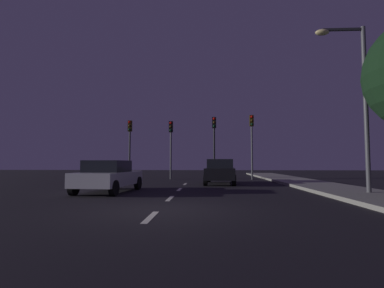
{
  "coord_description": "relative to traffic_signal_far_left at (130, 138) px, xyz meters",
  "views": [
    {
      "loc": [
        1.37,
        -8.46,
        1.31
      ],
      "look_at": [
        0.27,
        13.56,
        2.73
      ],
      "focal_mm": 27.84,
      "sensor_mm": 36.0,
      "label": 1
    }
  ],
  "objects": [
    {
      "name": "ground_plane",
      "position": [
        4.94,
        -8.52,
        -3.37
      ],
      "size": [
        80.0,
        80.0,
        0.0
      ],
      "primitive_type": "plane",
      "color": "black"
    },
    {
      "name": "sidewalk_curb_right",
      "position": [
        12.44,
        -8.52,
        -3.3
      ],
      "size": [
        3.0,
        40.0,
        0.15
      ],
      "primitive_type": "cube",
      "color": "gray",
      "rests_on": "ground_plane"
    },
    {
      "name": "lane_stripe_nearest",
      "position": [
        4.94,
        -16.72,
        -3.37
      ],
      "size": [
        0.16,
        1.6,
        0.01
      ],
      "primitive_type": "cube",
      "color": "silver",
      "rests_on": "ground_plane"
    },
    {
      "name": "lane_stripe_second",
      "position": [
        4.94,
        -12.92,
        -3.37
      ],
      "size": [
        0.16,
        1.6,
        0.01
      ],
      "primitive_type": "cube",
      "color": "silver",
      "rests_on": "ground_plane"
    },
    {
      "name": "lane_stripe_third",
      "position": [
        4.94,
        -9.12,
        -3.37
      ],
      "size": [
        0.16,
        1.6,
        0.01
      ],
      "primitive_type": "cube",
      "color": "silver",
      "rests_on": "ground_plane"
    },
    {
      "name": "lane_stripe_fourth",
      "position": [
        4.94,
        -5.32,
        -3.37
      ],
      "size": [
        0.16,
        1.6,
        0.01
      ],
      "primitive_type": "cube",
      "color": "silver",
      "rests_on": "ground_plane"
    },
    {
      "name": "traffic_signal_far_left",
      "position": [
        0.0,
        0.0,
        0.0
      ],
      "size": [
        0.32,
        0.38,
        4.8
      ],
      "color": "#2D2D30",
      "rests_on": "ground_plane"
    },
    {
      "name": "traffic_signal_center_left",
      "position": [
        3.39,
        -0.0,
        -0.05
      ],
      "size": [
        0.32,
        0.38,
        4.72
      ],
      "color": "#4C4C51",
      "rests_on": "ground_plane"
    },
    {
      "name": "traffic_signal_center_right",
      "position": [
        6.91,
        0.0,
        0.15
      ],
      "size": [
        0.32,
        0.38,
        5.04
      ],
      "color": "black",
      "rests_on": "ground_plane"
    },
    {
      "name": "traffic_signal_far_right",
      "position": [
        9.92,
        0.0,
        0.23
      ],
      "size": [
        0.32,
        0.38,
        5.17
      ],
      "color": "#4C4C51",
      "rests_on": "ground_plane"
    },
    {
      "name": "car_stopped_ahead",
      "position": [
        7.16,
        -5.17,
        -2.59
      ],
      "size": [
        2.13,
        4.47,
        1.55
      ],
      "color": "black",
      "rests_on": "ground_plane"
    },
    {
      "name": "car_adjacent_lane",
      "position": [
        1.9,
        -10.74,
        -2.64
      ],
      "size": [
        2.2,
        4.32,
        1.43
      ],
      "color": "silver",
      "rests_on": "ground_plane"
    },
    {
      "name": "street_lamp_right",
      "position": [
        12.42,
        -11.76,
        0.82
      ],
      "size": [
        2.02,
        0.36,
        6.91
      ],
      "color": "#4C4C51",
      "rests_on": "ground_plane"
    }
  ]
}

